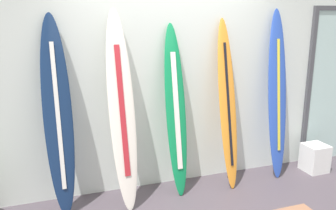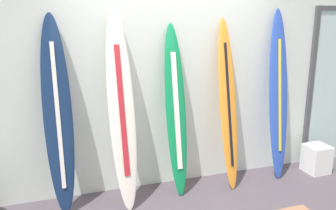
{
  "view_description": "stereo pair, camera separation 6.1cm",
  "coord_description": "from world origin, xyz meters",
  "px_view_note": "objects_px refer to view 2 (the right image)",
  "views": [
    {
      "loc": [
        -1.39,
        -2.79,
        2.12
      ],
      "look_at": [
        -0.1,
        0.95,
        1.09
      ],
      "focal_mm": 38.24,
      "sensor_mm": 36.0,
      "label": 1
    },
    {
      "loc": [
        -1.33,
        -2.81,
        2.12
      ],
      "look_at": [
        -0.1,
        0.95,
        1.09
      ],
      "focal_mm": 38.24,
      "sensor_mm": 36.0,
      "label": 2
    }
  ],
  "objects_px": {
    "surfboard_emerald": "(176,111)",
    "display_block_left": "(316,159)",
    "surfboard_sunset": "(228,106)",
    "surfboard_cobalt": "(278,96)",
    "surfboard_ivory": "(122,111)",
    "surfboard_navy": "(58,116)"
  },
  "relations": [
    {
      "from": "surfboard_sunset",
      "to": "surfboard_cobalt",
      "type": "height_order",
      "value": "surfboard_cobalt"
    },
    {
      "from": "surfboard_emerald",
      "to": "display_block_left",
      "type": "xyz_separation_m",
      "value": [
        1.99,
        -0.11,
        -0.82
      ]
    },
    {
      "from": "surfboard_emerald",
      "to": "surfboard_cobalt",
      "type": "height_order",
      "value": "surfboard_cobalt"
    },
    {
      "from": "surfboard_ivory",
      "to": "surfboard_sunset",
      "type": "relative_size",
      "value": 1.05
    },
    {
      "from": "surfboard_emerald",
      "to": "surfboard_sunset",
      "type": "bearing_deg",
      "value": -2.32
    },
    {
      "from": "surfboard_sunset",
      "to": "surfboard_cobalt",
      "type": "xyz_separation_m",
      "value": [
        0.73,
        0.03,
        0.07
      ]
    },
    {
      "from": "surfboard_emerald",
      "to": "display_block_left",
      "type": "relative_size",
      "value": 5.33
    },
    {
      "from": "surfboard_navy",
      "to": "surfboard_ivory",
      "type": "xyz_separation_m",
      "value": [
        0.66,
        -0.07,
        0.02
      ]
    },
    {
      "from": "surfboard_sunset",
      "to": "surfboard_cobalt",
      "type": "bearing_deg",
      "value": 2.74
    },
    {
      "from": "surfboard_navy",
      "to": "surfboard_cobalt",
      "type": "distance_m",
      "value": 2.7
    },
    {
      "from": "surfboard_navy",
      "to": "display_block_left",
      "type": "xyz_separation_m",
      "value": [
        3.31,
        -0.11,
        -0.87
      ]
    },
    {
      "from": "surfboard_navy",
      "to": "surfboard_ivory",
      "type": "bearing_deg",
      "value": -6.23
    },
    {
      "from": "surfboard_ivory",
      "to": "surfboard_cobalt",
      "type": "xyz_separation_m",
      "value": [
        2.04,
        0.08,
        0.0
      ]
    },
    {
      "from": "surfboard_ivory",
      "to": "display_block_left",
      "type": "bearing_deg",
      "value": -0.9
    },
    {
      "from": "display_block_left",
      "to": "surfboard_sunset",
      "type": "bearing_deg",
      "value": 176.3
    },
    {
      "from": "surfboard_emerald",
      "to": "surfboard_navy",
      "type": "bearing_deg",
      "value": 179.96
    },
    {
      "from": "surfboard_emerald",
      "to": "display_block_left",
      "type": "distance_m",
      "value": 2.16
    },
    {
      "from": "surfboard_ivory",
      "to": "surfboard_sunset",
      "type": "bearing_deg",
      "value": 1.95
    },
    {
      "from": "surfboard_ivory",
      "to": "surfboard_emerald",
      "type": "xyz_separation_m",
      "value": [
        0.65,
        0.07,
        -0.08
      ]
    },
    {
      "from": "surfboard_emerald",
      "to": "surfboard_cobalt",
      "type": "bearing_deg",
      "value": 0.34
    },
    {
      "from": "surfboard_cobalt",
      "to": "display_block_left",
      "type": "xyz_separation_m",
      "value": [
        0.6,
        -0.12,
        -0.9
      ]
    },
    {
      "from": "surfboard_ivory",
      "to": "surfboard_cobalt",
      "type": "relative_size",
      "value": 1.0
    }
  ]
}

